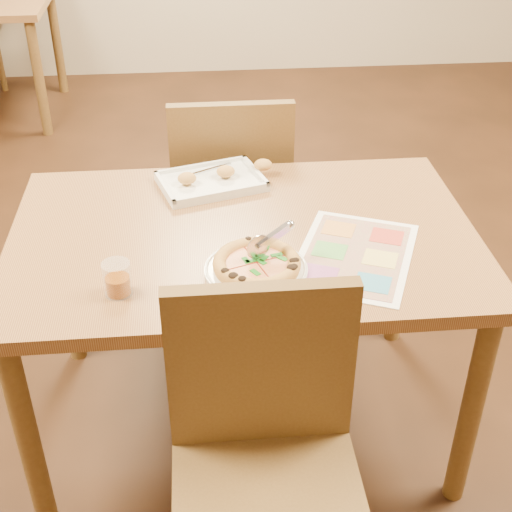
{
  "coord_description": "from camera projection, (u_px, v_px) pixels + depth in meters",
  "views": [
    {
      "loc": [
        -0.12,
        -1.69,
        1.75
      ],
      "look_at": [
        0.02,
        -0.2,
        0.77
      ],
      "focal_mm": 50.0,
      "sensor_mm": 36.0,
      "label": 1
    }
  ],
  "objects": [
    {
      "name": "dining_table",
      "position": [
        244.0,
        258.0,
        2.03
      ],
      "size": [
        1.3,
        0.85,
        0.72
      ],
      "color": "olive",
      "rests_on": "ground"
    },
    {
      "name": "glass_tumbler",
      "position": [
        117.0,
        280.0,
        1.72
      ],
      "size": [
        0.07,
        0.07,
        0.09
      ],
      "rotation": [
        0.0,
        0.0,
        -0.27
      ],
      "color": "#87400A",
      "rests_on": "dining_table"
    },
    {
      "name": "pizza_cutter",
      "position": [
        270.0,
        239.0,
        1.81
      ],
      "size": [
        0.12,
        0.07,
        0.08
      ],
      "rotation": [
        0.0,
        0.0,
        0.47
      ],
      "color": "silver",
      "rests_on": "pizza"
    },
    {
      "name": "pizza",
      "position": [
        257.0,
        264.0,
        1.81
      ],
      "size": [
        0.23,
        0.23,
        0.03
      ],
      "rotation": [
        0.0,
        0.0,
        0.33
      ],
      "color": "gold",
      "rests_on": "plate"
    },
    {
      "name": "chair_near",
      "position": [
        265.0,
        433.0,
        1.57
      ],
      "size": [
        0.42,
        0.42,
        0.47
      ],
      "color": "brown",
      "rests_on": "ground"
    },
    {
      "name": "menu",
      "position": [
        355.0,
        255.0,
        1.88
      ],
      "size": [
        0.42,
        0.48,
        0.0
      ],
      "primitive_type": "cube",
      "rotation": [
        0.0,
        0.0,
        -0.39
      ],
      "color": "white",
      "rests_on": "dining_table"
    },
    {
      "name": "chair_far",
      "position": [
        231.0,
        182.0,
        2.57
      ],
      "size": [
        0.42,
        0.42,
        0.47
      ],
      "rotation": [
        0.0,
        0.0,
        3.14
      ],
      "color": "brown",
      "rests_on": "ground"
    },
    {
      "name": "plate",
      "position": [
        256.0,
        270.0,
        1.82
      ],
      "size": [
        0.29,
        0.29,
        0.01
      ],
      "primitive_type": "cylinder",
      "rotation": [
        0.0,
        0.0,
        0.09
      ],
      "color": "white",
      "rests_on": "dining_table"
    },
    {
      "name": "appetizer_tray",
      "position": [
        214.0,
        181.0,
        2.21
      ],
      "size": [
        0.37,
        0.29,
        0.06
      ],
      "rotation": [
        0.0,
        0.0,
        0.29
      ],
      "color": "white",
      "rests_on": "dining_table"
    }
  ]
}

